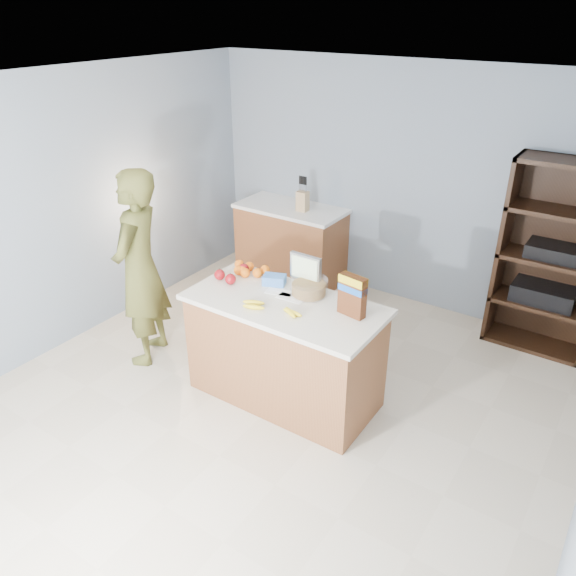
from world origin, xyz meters
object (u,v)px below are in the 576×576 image
Objects in this scene: counter_peninsula at (285,354)px; cereal_box at (352,293)px; tv at (305,269)px; shelving_unit at (552,261)px; person at (140,269)px.

counter_peninsula is 4.90× the size of cereal_box.
shelving_unit is at bearing 48.32° from tv.
counter_peninsula is at bearing -127.11° from shelving_unit.
cereal_box is (0.53, -0.19, 0.03)m from tv.
counter_peninsula is 5.53× the size of tv.
tv is at bearing 159.85° from cereal_box.
counter_peninsula is 1.48m from person.
person reaches higher than counter_peninsula.
tv is at bearing 90.50° from counter_peninsula.
counter_peninsula is at bearing -167.87° from cereal_box.
counter_peninsula is at bearing 74.84° from person.
person is 1.95m from cereal_box.
tv is (-1.55, -1.74, 0.19)m from shelving_unit.
cereal_box reaches higher than counter_peninsula.
counter_peninsula is 0.87× the size of shelving_unit.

